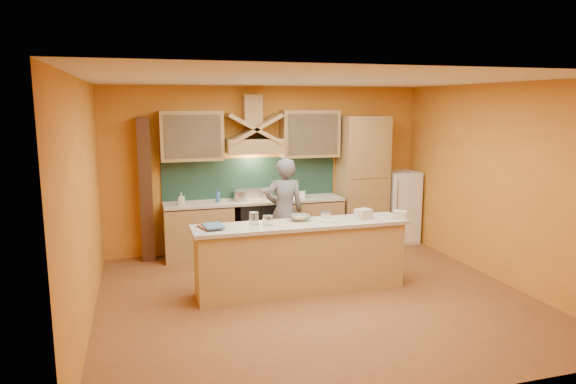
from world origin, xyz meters
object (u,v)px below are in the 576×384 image
object	(u,v)px
fridge	(399,207)
mixing_bowl	(300,218)
stove	(255,227)
person	(284,211)
kitchen_scale	(326,216)

from	to	relation	value
fridge	mixing_bowl	xyz separation A→B (m)	(-2.47, -1.75, 0.33)
fridge	mixing_bowl	world-z (taller)	fridge
stove	person	size ratio (longest dim) A/B	0.53
kitchen_scale	person	bearing A→B (deg)	110.19
stove	fridge	world-z (taller)	fridge
stove	mixing_bowl	size ratio (longest dim) A/B	3.12
stove	kitchen_scale	size ratio (longest dim) A/B	8.18
person	stove	bearing A→B (deg)	-58.90
fridge	stove	bearing A→B (deg)	180.00
person	mixing_bowl	bearing A→B (deg)	90.08
kitchen_scale	stove	bearing A→B (deg)	115.31
stove	mixing_bowl	xyz separation A→B (m)	(0.23, -1.75, 0.53)
fridge	person	world-z (taller)	person
person	mixing_bowl	xyz separation A→B (m)	(-0.09, -1.09, 0.14)
fridge	kitchen_scale	size ratio (longest dim) A/B	11.81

